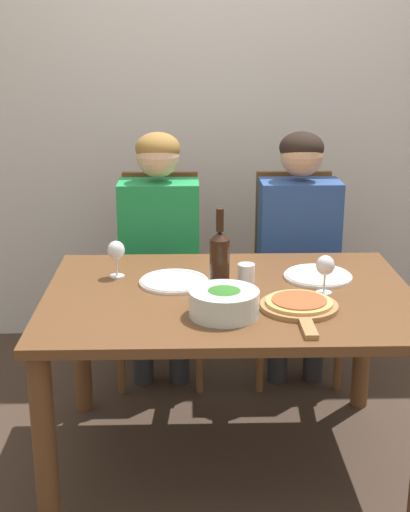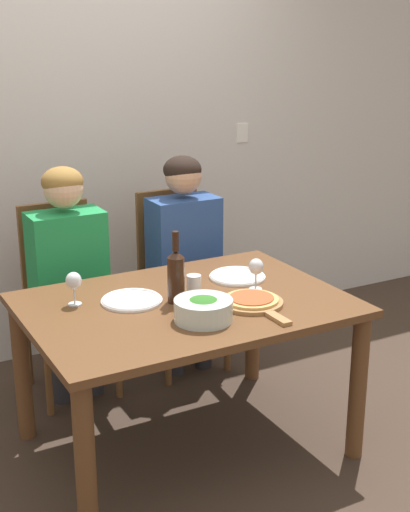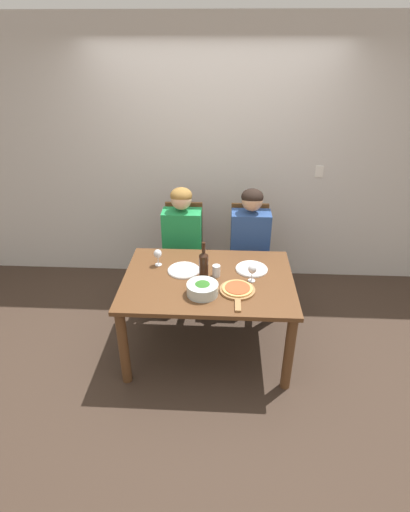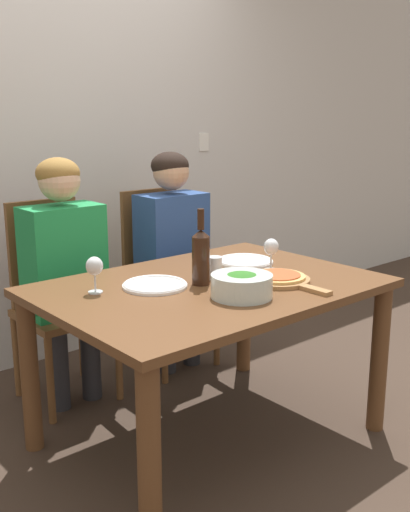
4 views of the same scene
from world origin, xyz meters
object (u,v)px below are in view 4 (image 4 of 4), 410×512
Objects in this scene: broccoli_bowl at (242,285)px; dinner_plate_right at (245,261)px; person_woman at (65,259)px; dinner_plate_left at (155,285)px; wine_glass_left at (94,268)px; water_tumbler at (215,268)px; wine_bottle at (201,255)px; pizza_on_board at (279,279)px; wine_glass_right at (271,248)px; chair_right at (162,273)px; person_man at (174,240)px; chair_left at (56,295)px.

broccoli_bowl is 0.56m from dinner_plate_right.
person_woman reaches higher than dinner_plate_left.
water_tumbler is (0.51, -0.15, -0.06)m from wine_glass_left.
wine_bottle reaches higher than pizza_on_board.
pizza_on_board is 2.78× the size of wine_glass_right.
chair_right reaches higher than wine_glass_left.
chair_right is 4.12× the size of broccoli_bowl.
wine_bottle is (-0.42, -0.85, 0.32)m from chair_right.
wine_glass_right is at bearing -92.91° from dinner_plate_right.
person_man reaches higher than wine_glass_right.
person_man is 0.99m from wine_glass_left.
dinner_plate_right is at bearing 87.09° from wine_glass_right.
water_tumbler is at bearing -16.78° from wine_glass_left.
chair_left is 2.42× the size of pizza_on_board.
wine_glass_left is (-0.15, -0.66, 0.30)m from chair_left.
wine_glass_left is at bearing 155.88° from wine_bottle.
wine_bottle reaches higher than dinner_plate_left.
wine_bottle is 2.15× the size of wine_glass_left.
wine_glass_left is (-0.83, -0.55, 0.09)m from person_man.
wine_glass_right is at bearing -5.14° from wine_bottle.
dinner_plate_right is at bearing -91.39° from person_man.
chair_left is 4.12× the size of broccoli_bowl.
wine_glass_left is at bearing 164.81° from wine_glass_right.
chair_right is 6.73× the size of wine_glass_right.
chair_left is 10.27× the size of water_tumbler.
dinner_plate_left is (0.08, -0.75, 0.20)m from chair_left.
person_woman is 2.95× the size of pizza_on_board.
wine_bottle is at bearing -164.79° from water_tumbler.
wine_bottle is at bearing -116.28° from chair_right.
wine_glass_right is (-0.01, -0.18, 0.10)m from dinner_plate_right.
wine_bottle is at bearing 174.86° from wine_glass_right.
dinner_plate_left is at bearing -174.93° from dinner_plate_right.
chair_right is at bearing 63.72° from wine_bottle.
person_woman is at bearing 119.79° from pizza_on_board.
pizza_on_board is (0.28, -0.20, -0.11)m from wine_bottle.
pizza_on_board is at bearing 9.92° from broccoli_bowl.
person_woman and person_man have the same top height.
broccoli_bowl is 1.63× the size of wine_glass_right.
wine_glass_left is 1.00× the size of wine_glass_right.
chair_right is at bearing 82.25° from pizza_on_board.
dinner_plate_left is 0.58m from dinner_plate_right.
wine_glass_left is at bearing 158.86° from dinner_plate_left.
chair_right is 3.13× the size of wine_bottle.
chair_right reaches higher than dinner_plate_right.
broccoli_bowl is at bearing -113.04° from person_man.
wine_glass_left is (-0.41, 0.18, -0.02)m from wine_bottle.
person_man is 2.95× the size of pizza_on_board.
wine_bottle reaches higher than water_tumbler.
pizza_on_board is (-0.14, -1.04, 0.21)m from chair_right.
wine_glass_left is at bearing -105.64° from person_woman.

